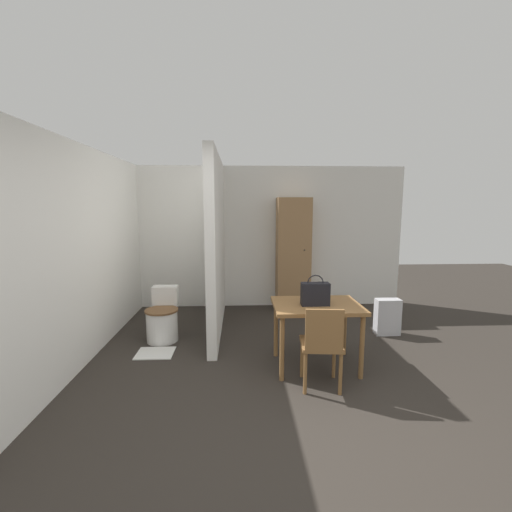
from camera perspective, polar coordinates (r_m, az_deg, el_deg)
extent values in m
plane|color=#2D2823|center=(2.95, 4.88, -29.30)|extent=(16.00, 16.00, 0.00)
cube|color=white|center=(6.17, 0.32, 3.15)|extent=(5.20, 0.12, 2.50)
cube|color=white|center=(4.61, -26.08, 0.57)|extent=(0.12, 4.76, 2.50)
cube|color=white|center=(4.99, -6.59, 1.88)|extent=(0.12, 2.26, 2.50)
cube|color=brown|center=(3.88, 10.08, -8.14)|extent=(0.96, 0.71, 0.04)
cylinder|color=brown|center=(3.66, 4.35, -15.15)|extent=(0.05, 0.05, 0.69)
cylinder|color=brown|center=(3.85, 17.24, -14.30)|extent=(0.05, 0.05, 0.69)
cylinder|color=brown|center=(4.21, 3.34, -11.96)|extent=(0.05, 0.05, 0.69)
cylinder|color=brown|center=(4.38, 14.55, -11.42)|extent=(0.05, 0.05, 0.69)
cube|color=brown|center=(3.58, 10.76, -14.23)|extent=(0.43, 0.43, 0.04)
cube|color=brown|center=(3.34, 11.33, -11.98)|extent=(0.36, 0.06, 0.40)
cylinder|color=brown|center=(3.81, 7.67, -16.49)|extent=(0.04, 0.04, 0.42)
cylinder|color=brown|center=(3.85, 12.87, -16.32)|extent=(0.04, 0.04, 0.42)
cylinder|color=brown|center=(3.51, 8.20, -18.79)|extent=(0.04, 0.04, 0.42)
cylinder|color=brown|center=(3.56, 13.91, -18.55)|extent=(0.04, 0.04, 0.42)
cylinder|color=white|center=(4.86, -15.38, -11.18)|extent=(0.41, 0.41, 0.41)
cylinder|color=brown|center=(4.80, -15.48, -8.72)|extent=(0.44, 0.44, 0.02)
cube|color=white|center=(5.02, -14.84, -6.42)|extent=(0.34, 0.18, 0.28)
cube|color=black|center=(3.80, 9.84, -6.27)|extent=(0.30, 0.13, 0.25)
torus|color=black|center=(3.77, 9.88, -4.44)|extent=(0.18, 0.01, 0.18)
cube|color=#997047|center=(5.99, 6.20, 0.30)|extent=(0.57, 0.40, 1.95)
sphere|color=black|center=(5.80, 8.08, 0.97)|extent=(0.02, 0.02, 0.02)
cube|color=silver|center=(4.56, -16.44, -15.26)|extent=(0.45, 0.36, 0.01)
cube|color=#BCBCC1|center=(5.24, 21.05, -9.44)|extent=(0.34, 0.16, 0.51)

